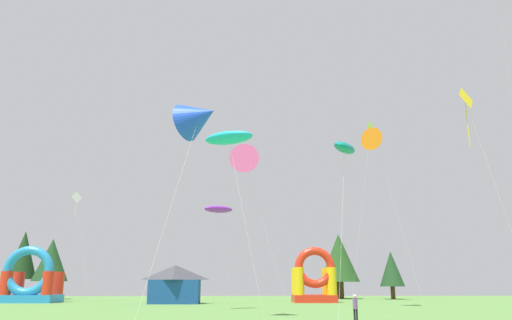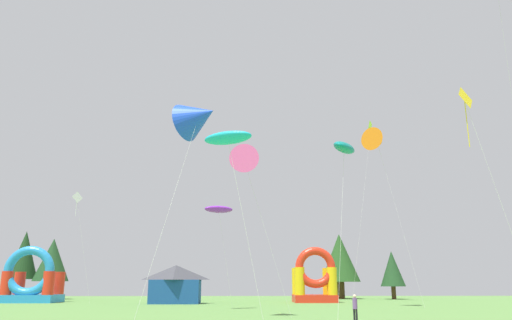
{
  "view_description": "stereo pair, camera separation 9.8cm",
  "coord_description": "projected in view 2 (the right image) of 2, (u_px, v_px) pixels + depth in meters",
  "views": [
    {
      "loc": [
        -1.05,
        -27.2,
        2.3
      ],
      "look_at": [
        0.0,
        8.79,
        11.41
      ],
      "focal_mm": 33.99,
      "sensor_mm": 36.0,
      "label": 1
    },
    {
      "loc": [
        -0.95,
        -27.2,
        2.3
      ],
      "look_at": [
        0.0,
        8.79,
        11.41
      ],
      "focal_mm": 33.99,
      "sensor_mm": 36.0,
      "label": 2
    }
  ],
  "objects": [
    {
      "name": "tree_row_4",
      "position": [
        52.0,
        260.0,
        68.56
      ],
      "size": [
        4.88,
        4.88,
        8.35
      ],
      "color": "#4C331E",
      "rests_on": "ground_plane"
    },
    {
      "name": "inflatable_orange_dome",
      "position": [
        31.0,
        283.0,
        56.49
      ],
      "size": [
        6.04,
        4.57,
        6.43
      ],
      "color": "#268CD8",
      "rests_on": "ground_plane"
    },
    {
      "name": "festival_tent",
      "position": [
        176.0,
        284.0,
        54.03
      ],
      "size": [
        5.46,
        3.38,
        4.18
      ],
      "color": "#19478C",
      "rests_on": "ground_plane"
    },
    {
      "name": "kite_lime_diamond",
      "position": [
        371.0,
        128.0,
        63.4
      ],
      "size": [
        4.85,
        5.52,
        22.66
      ],
      "color": "#8CD826",
      "rests_on": "ground_plane"
    },
    {
      "name": "tree_row_5",
      "position": [
        340.0,
        258.0,
        70.87
      ],
      "size": [
        5.71,
        5.71,
        9.23
      ],
      "color": "#4C331E",
      "rests_on": "ground_plane"
    },
    {
      "name": "kite_yellow_diamond",
      "position": [
        464.0,
        102.0,
        24.37
      ],
      "size": [
        2.93,
        0.89,
        11.67
      ],
      "color": "yellow",
      "rests_on": "ground_plane"
    },
    {
      "name": "tree_row_6",
      "position": [
        392.0,
        269.0,
        68.63
      ],
      "size": [
        3.46,
        3.46,
        6.62
      ],
      "color": "#4C331E",
      "rests_on": "ground_plane"
    },
    {
      "name": "kite_orange_delta",
      "position": [
        377.0,
        141.0,
        49.06
      ],
      "size": [
        4.28,
        4.02,
        17.39
      ],
      "color": "orange",
      "rests_on": "ground_plane"
    },
    {
      "name": "kite_teal_parafoil",
      "position": [
        344.0,
        148.0,
        28.2
      ],
      "size": [
        2.58,
        4.78,
        10.58
      ],
      "color": "#0C7F7A",
      "rests_on": "ground_plane"
    },
    {
      "name": "kite_white_diamond",
      "position": [
        77.0,
        199.0,
        53.52
      ],
      "size": [
        2.74,
        0.94,
        11.81
      ],
      "color": "white",
      "rests_on": "ground_plane"
    },
    {
      "name": "person_left_edge",
      "position": [
        355.0,
        306.0,
        28.38
      ],
      "size": [
        0.39,
        0.39,
        1.61
      ],
      "rotation": [
        0.0,
        0.0,
        5.55
      ],
      "color": "black",
      "rests_on": "ground_plane"
    },
    {
      "name": "kite_blue_delta",
      "position": [
        199.0,
        117.0,
        25.42
      ],
      "size": [
        3.7,
        5.19,
        11.94
      ],
      "color": "blue",
      "rests_on": "ground_plane"
    },
    {
      "name": "tree_row_3",
      "position": [
        24.0,
        255.0,
        69.59
      ],
      "size": [
        4.12,
        4.12,
        9.52
      ],
      "color": "#4C331E",
      "rests_on": "ground_plane"
    },
    {
      "name": "inflatable_blue_arch",
      "position": [
        315.0,
        282.0,
        57.18
      ],
      "size": [
        4.96,
        4.23,
        6.36
      ],
      "color": "red",
      "rests_on": "ground_plane"
    },
    {
      "name": "kite_pink_delta",
      "position": [
        245.0,
        162.0,
        35.09
      ],
      "size": [
        4.32,
        2.08,
        11.87
      ],
      "color": "#EA599E",
      "rests_on": "ground_plane"
    },
    {
      "name": "kite_cyan_parafoil",
      "position": [
        228.0,
        138.0,
        22.34
      ],
      "size": [
        3.06,
        1.97,
        9.13
      ],
      "color": "#19B7CC",
      "rests_on": "ground_plane"
    },
    {
      "name": "kite_purple_parafoil",
      "position": [
        219.0,
        209.0,
        43.71
      ],
      "size": [
        2.97,
        2.34,
        9.13
      ],
      "color": "purple",
      "rests_on": "ground_plane"
    }
  ]
}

